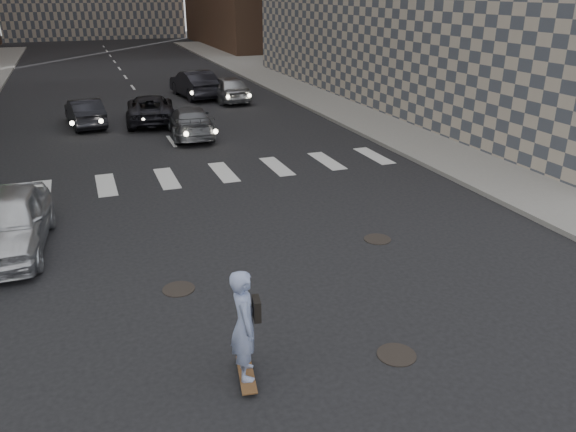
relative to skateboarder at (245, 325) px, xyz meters
name	(u,v)px	position (x,y,z in m)	size (l,w,h in m)	color
ground	(285,299)	(1.48, 2.19, -1.06)	(160.00, 160.00, 0.00)	black
sidewalk_right	(396,95)	(15.98, 22.19, -0.98)	(13.00, 80.00, 0.15)	gray
manhole_a	(397,355)	(2.68, -0.31, -1.05)	(0.70, 0.70, 0.02)	black
manhole_b	(179,289)	(-0.52, 3.39, -1.05)	(0.70, 0.70, 0.02)	black
manhole_c	(377,239)	(4.78, 4.19, -1.05)	(0.70, 0.70, 0.02)	black
skateboarder	(245,325)	(0.00, 0.00, 0.00)	(0.58, 1.04, 2.02)	brown
silver_sedan	(8,222)	(-4.02, 6.82, -0.31)	(1.77, 4.40, 1.50)	silver
traffic_car_a	(85,112)	(-1.80, 20.47, -0.41)	(1.37, 3.93, 1.30)	black
traffic_car_b	(190,122)	(2.45, 16.82, -0.42)	(1.80, 4.44, 1.29)	slate
traffic_car_c	(150,109)	(1.19, 20.19, -0.40)	(2.19, 4.75, 1.32)	black
traffic_car_d	(228,88)	(6.15, 24.29, -0.33)	(1.73, 4.31, 1.47)	#A6A8AD
traffic_car_e	(194,84)	(4.58, 26.19, -0.27)	(1.68, 4.82, 1.59)	black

